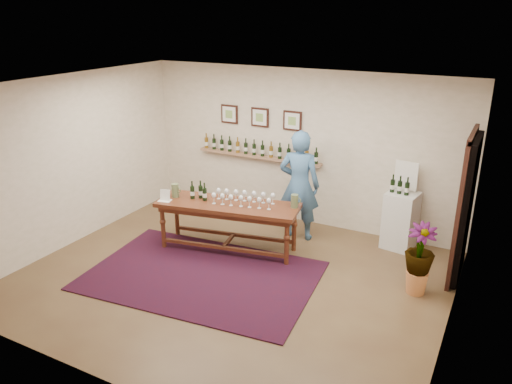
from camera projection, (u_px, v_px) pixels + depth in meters
The scene contains 14 objects.
ground at pixel (231, 278), 7.38m from camera, with size 6.00×6.00×0.00m, color brown.
room_shell at pixel (410, 192), 7.61m from camera, with size 6.00×6.00×6.00m.
rug at pixel (202, 275), 7.44m from camera, with size 3.33×2.22×0.02m, color #490D18.
tasting_table at pixel (228, 210), 8.04m from camera, with size 2.40×1.16×0.82m.
table_glasses at pixel (243, 198), 7.95m from camera, with size 1.41×0.32×0.19m, color silver, non-canonical shape.
table_bottles at pixel (200, 190), 8.15m from camera, with size 0.27×0.15×0.28m, color black, non-canonical shape.
pitcher_left at pixel (175, 190), 8.24m from camera, with size 0.14×0.14×0.23m, color #58653F, non-canonical shape.
pitcher_right at pixel (295, 201), 7.80m from camera, with size 0.13×0.13×0.21m, color #58653F, non-canonical shape.
menu_card at pixel (165, 195), 8.09m from camera, with size 0.20×0.15×0.18m, color white.
display_pedestal at pixel (400, 220), 8.20m from camera, with size 0.48×0.48×0.95m, color silver.
pedestal_bottles at pixel (400, 185), 7.97m from camera, with size 0.28×0.07×0.28m, color black, non-canonical shape.
info_sign at pixel (406, 176), 8.05m from camera, with size 0.38×0.02×0.52m, color white.
potted_plant at pixel (419, 259), 6.83m from camera, with size 0.57×0.57×0.90m.
person at pixel (299, 185), 8.39m from camera, with size 0.69×0.46×1.90m, color #3D6590.
Camera 1 is at (3.35, -5.57, 3.74)m, focal length 35.00 mm.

